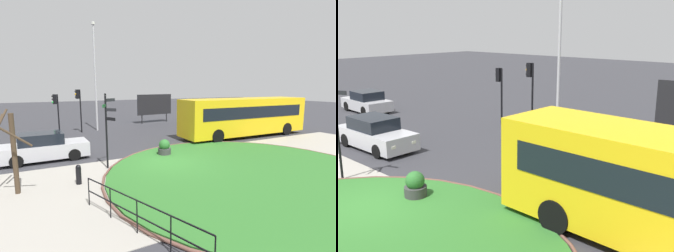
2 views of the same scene
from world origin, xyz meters
TOP-DOWN VIEW (x-y plane):
  - ground at (0.00, 0.00)m, footprint 120.00×120.00m
  - car_near_lane at (-5.64, 3.63)m, footprint 4.45×1.88m
  - car_far_lane at (-13.71, 7.73)m, footprint 4.03×1.93m
  - traffic_light_near at (-2.58, 11.52)m, footprint 0.49×0.30m
  - traffic_light_far at (-4.42, 10.99)m, footprint 0.49×0.28m
  - lamppost_tall at (-1.00, 11.94)m, footprint 0.32×0.32m
  - planter_near_signpost at (0.54, 1.43)m, footprint 0.75×0.75m

SIDE VIEW (x-z plane):
  - ground at x=0.00m, z-range 0.00..0.00m
  - planter_near_signpost at x=0.54m, z-range -0.04..0.92m
  - car_far_lane at x=-13.71m, z-range -0.05..1.37m
  - car_near_lane at x=-5.64m, z-range -0.05..1.46m
  - traffic_light_far at x=-4.42m, z-range 0.79..4.13m
  - traffic_light_near at x=-2.58m, z-range 0.87..4.57m
  - lamppost_tall at x=-1.00m, z-range 0.30..9.73m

